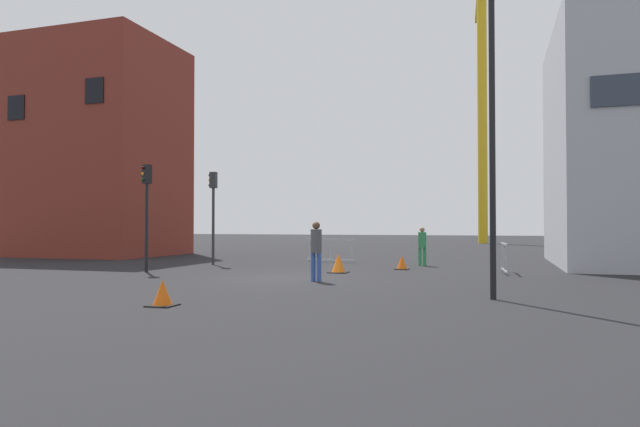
# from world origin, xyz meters

# --- Properties ---
(ground) EXTENTS (160.00, 160.00, 0.00)m
(ground) POSITION_xyz_m (0.00, 0.00, 0.00)
(ground) COLOR black
(brick_building) EXTENTS (8.31, 6.93, 12.11)m
(brick_building) POSITION_xyz_m (-15.29, 9.74, 6.05)
(brick_building) COLOR maroon
(brick_building) RESTS_ON ground
(construction_crane) EXTENTS (1.98, 18.55, 26.09)m
(construction_crane) POSITION_xyz_m (5.28, 38.22, 17.13)
(construction_crane) COLOR gold
(construction_crane) RESTS_ON ground
(streetlamp_tall) EXTENTS (1.57, 1.52, 8.21)m
(streetlamp_tall) POSITION_xyz_m (6.55, -3.23, 4.82)
(streetlamp_tall) COLOR black
(streetlamp_tall) RESTS_ON ground
(traffic_light_island) EXTENTS (0.33, 0.39, 3.94)m
(traffic_light_island) POSITION_xyz_m (-5.78, 0.66, 2.65)
(traffic_light_island) COLOR black
(traffic_light_island) RESTS_ON ground
(traffic_light_crosswalk) EXTENTS (0.38, 0.26, 4.04)m
(traffic_light_crosswalk) POSITION_xyz_m (-5.30, 4.82, 2.71)
(traffic_light_crosswalk) COLOR #2D2D30
(traffic_light_crosswalk) RESTS_ON ground
(pedestrian_walking) EXTENTS (0.34, 0.34, 1.83)m
(pedestrian_walking) POSITION_xyz_m (1.21, -0.72, 1.07)
(pedestrian_walking) COLOR #33519E
(pedestrian_walking) RESTS_ON ground
(pedestrian_waiting) EXTENTS (0.34, 0.34, 1.63)m
(pedestrian_waiting) POSITION_xyz_m (3.47, 6.89, 0.94)
(pedestrian_waiting) COLOR #2D844C
(pedestrian_waiting) RESTS_ON ground
(safety_barrier_rear) EXTENTS (0.22, 1.95, 1.08)m
(safety_barrier_rear) POSITION_xyz_m (6.73, 4.05, 0.56)
(safety_barrier_rear) COLOR #9EA0A5
(safety_barrier_rear) RESTS_ON ground
(safety_barrier_front) EXTENTS (2.37, 0.27, 1.08)m
(safety_barrier_front) POSITION_xyz_m (-0.93, 8.04, 0.56)
(safety_barrier_front) COLOR #B2B5BA
(safety_barrier_front) RESTS_ON ground
(traffic_cone_on_verge) EXTENTS (0.56, 0.56, 0.57)m
(traffic_cone_on_verge) POSITION_xyz_m (-0.31, -6.62, 0.26)
(traffic_cone_on_verge) COLOR black
(traffic_cone_on_verge) RESTS_ON ground
(traffic_cone_striped) EXTENTS (0.68, 0.68, 0.69)m
(traffic_cone_striped) POSITION_xyz_m (1.02, 2.49, 0.32)
(traffic_cone_striped) COLOR black
(traffic_cone_striped) RESTS_ON ground
(traffic_cone_by_barrier) EXTENTS (0.54, 0.54, 0.55)m
(traffic_cone_by_barrier) POSITION_xyz_m (2.96, 4.68, 0.25)
(traffic_cone_by_barrier) COLOR black
(traffic_cone_by_barrier) RESTS_ON ground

